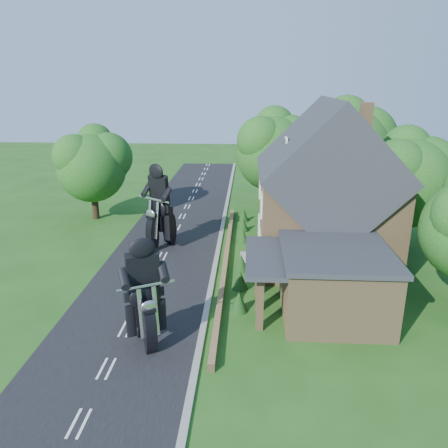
# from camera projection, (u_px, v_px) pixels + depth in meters

# --- Properties ---
(ground) EXTENTS (120.00, 120.00, 0.00)m
(ground) POSITION_uv_depth(u_px,v_px,m) (141.00, 299.00, 23.52)
(ground) COLOR #1D4C15
(ground) RESTS_ON ground
(road) EXTENTS (7.00, 80.00, 0.02)m
(road) POSITION_uv_depth(u_px,v_px,m) (141.00, 299.00, 23.51)
(road) COLOR black
(road) RESTS_ON ground
(kerb) EXTENTS (0.30, 80.00, 0.12)m
(kerb) POSITION_uv_depth(u_px,v_px,m) (209.00, 300.00, 23.30)
(kerb) COLOR gray
(kerb) RESTS_ON ground
(garden_wall) EXTENTS (0.30, 22.00, 0.40)m
(garden_wall) POSITION_uv_depth(u_px,v_px,m) (226.00, 261.00, 27.96)
(garden_wall) COLOR #95754B
(garden_wall) RESTS_ON ground
(house) EXTENTS (9.54, 8.64, 10.24)m
(house) POSITION_uv_depth(u_px,v_px,m) (325.00, 196.00, 27.26)
(house) COLOR #95754B
(house) RESTS_ON ground
(annex) EXTENTS (7.05, 5.94, 3.44)m
(annex) POSITION_uv_depth(u_px,v_px,m) (331.00, 280.00, 21.66)
(annex) COLOR #95754B
(annex) RESTS_ON ground
(tree_house_right) EXTENTS (6.51, 6.00, 8.40)m
(tree_house_right) POSITION_uv_depth(u_px,v_px,m) (413.00, 175.00, 29.14)
(tree_house_right) COLOR black
(tree_house_right) RESTS_ON ground
(tree_behind_house) EXTENTS (7.81, 7.20, 10.08)m
(tree_behind_house) POSITION_uv_depth(u_px,v_px,m) (352.00, 143.00, 36.08)
(tree_behind_house) COLOR black
(tree_behind_house) RESTS_ON ground
(tree_behind_left) EXTENTS (6.94, 6.40, 9.16)m
(tree_behind_left) POSITION_uv_depth(u_px,v_px,m) (278.00, 147.00, 37.50)
(tree_behind_left) COLOR black
(tree_behind_left) RESTS_ON ground
(tree_far_road) EXTENTS (6.08, 5.60, 7.84)m
(tree_far_road) POSITION_uv_depth(u_px,v_px,m) (96.00, 162.00, 35.74)
(tree_far_road) COLOR black
(tree_far_road) RESTS_ON ground
(shrub_a) EXTENTS (0.90, 0.90, 1.10)m
(shrub_a) POSITION_uv_depth(u_px,v_px,m) (239.00, 302.00, 22.11)
(shrub_a) COLOR #123611
(shrub_a) RESTS_ON ground
(shrub_b) EXTENTS (0.90, 0.90, 1.10)m
(shrub_b) POSITION_uv_depth(u_px,v_px,m) (240.00, 280.00, 24.47)
(shrub_b) COLOR #123611
(shrub_b) RESTS_ON ground
(shrub_c) EXTENTS (0.90, 0.90, 1.10)m
(shrub_c) POSITION_uv_depth(u_px,v_px,m) (241.00, 262.00, 26.84)
(shrub_c) COLOR #123611
(shrub_c) RESTS_ON ground
(shrub_d) EXTENTS (0.90, 0.90, 1.10)m
(shrub_d) POSITION_uv_depth(u_px,v_px,m) (242.00, 235.00, 31.58)
(shrub_d) COLOR #123611
(shrub_d) RESTS_ON ground
(shrub_e) EXTENTS (0.90, 0.90, 1.10)m
(shrub_e) POSITION_uv_depth(u_px,v_px,m) (243.00, 224.00, 33.95)
(shrub_e) COLOR #123611
(shrub_e) RESTS_ON ground
(shrub_f) EXTENTS (0.90, 0.90, 1.10)m
(shrub_f) POSITION_uv_depth(u_px,v_px,m) (244.00, 215.00, 36.32)
(shrub_f) COLOR #123611
(shrub_f) RESTS_ON ground
(motorcycle_lead) EXTENTS (1.13, 1.66, 1.53)m
(motorcycle_lead) POSITION_uv_depth(u_px,v_px,m) (146.00, 329.00, 19.23)
(motorcycle_lead) COLOR black
(motorcycle_lead) RESTS_ON ground
(motorcycle_follow) EXTENTS (1.49, 1.86, 1.79)m
(motorcycle_follow) POSITION_uv_depth(u_px,v_px,m) (161.00, 235.00, 30.47)
(motorcycle_follow) COLOR black
(motorcycle_follow) RESTS_ON ground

